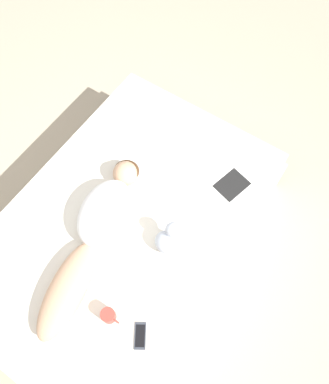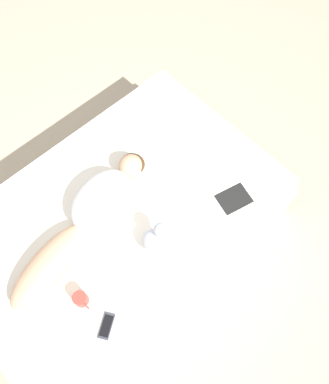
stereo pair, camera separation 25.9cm
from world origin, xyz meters
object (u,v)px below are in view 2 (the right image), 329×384
Objects in this scene: person at (88,216)px; open_magazine at (224,185)px; cell_phone at (106,326)px; coffee_mug at (81,299)px.

open_magazine is at bearing 51.25° from person.
cell_phone is at bearing -42.89° from person.
coffee_mug reaches higher than open_magazine.
person is 2.18× the size of open_magazine.
coffee_mug is (0.38, -0.37, -0.04)m from person.
coffee_mug is 0.22m from cell_phone.
cell_phone is at bearing -67.47° from open_magazine.
coffee_mug is at bearing -56.33° from person.
cell_phone is at bearing 3.75° from coffee_mug.
cell_phone is (0.60, -0.35, -0.09)m from person.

